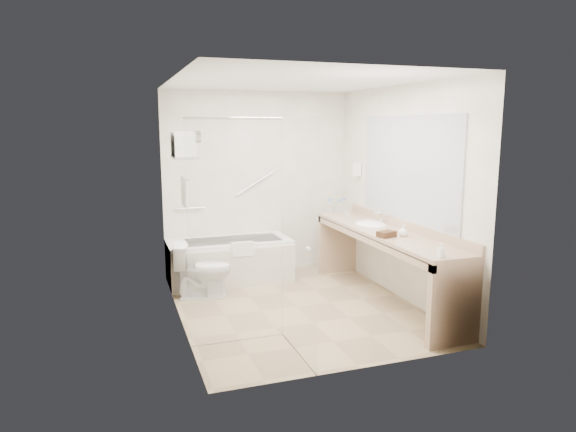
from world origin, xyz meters
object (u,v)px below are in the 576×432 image
object	(u,v)px
amenity_basket	(386,234)
vanity_counter	(384,248)
toilet	(202,270)
water_bottle_left	(339,207)
bathtub	(229,260)

from	to	relation	value
amenity_basket	vanity_counter	bearing A→B (deg)	62.98
vanity_counter	amenity_basket	bearing A→B (deg)	-117.02
toilet	vanity_counter	bearing A→B (deg)	-105.03
toilet	water_bottle_left	bearing A→B (deg)	-70.36
amenity_basket	water_bottle_left	xyz separation A→B (m)	(0.16, 1.57, 0.06)
bathtub	water_bottle_left	world-z (taller)	water_bottle_left
bathtub	toilet	distance (m)	0.71
bathtub	amenity_basket	world-z (taller)	amenity_basket
water_bottle_left	toilet	bearing A→B (deg)	-168.46
vanity_counter	water_bottle_left	bearing A→B (deg)	90.21
vanity_counter	toilet	world-z (taller)	vanity_counter
bathtub	water_bottle_left	bearing A→B (deg)	-5.40
vanity_counter	toilet	xyz separation A→B (m)	(-1.97, 0.84, -0.30)
vanity_counter	water_bottle_left	xyz separation A→B (m)	(-0.00, 1.25, 0.30)
bathtub	amenity_basket	size ratio (longest dim) A/B	8.31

